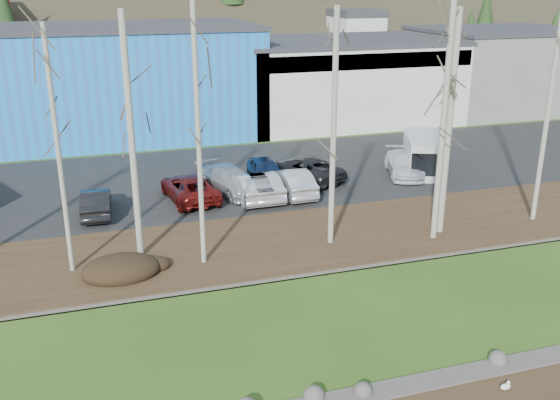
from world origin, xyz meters
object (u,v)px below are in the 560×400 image
object	(u,v)px
seagull	(506,386)
van_white	(424,155)
car_5	(261,185)
car_3	(229,180)
car_1	(96,202)
car_2	(190,188)
car_8	(249,186)
car_9	(292,182)
car_6	(305,169)
car_4	(266,172)
car_7	(404,164)

from	to	relation	value
seagull	van_white	bearing A→B (deg)	43.78
car_5	car_3	bearing A→B (deg)	-45.07
car_1	van_white	bearing A→B (deg)	-172.10
car_3	car_5	size ratio (longest dim) A/B	1.12
seagull	car_2	bearing A→B (deg)	84.61
car_8	car_9	bearing A→B (deg)	179.53
car_8	car_3	bearing A→B (deg)	-61.67
car_6	car_9	xyz separation A→B (m)	(-1.55, -2.23, 0.01)
car_4	car_1	bearing A→B (deg)	-161.96
van_white	car_5	bearing A→B (deg)	-147.87
car_4	car_6	size ratio (longest dim) A/B	0.88
car_1	car_8	distance (m)	8.04
car_8	car_1	bearing A→B (deg)	-0.47
car_2	van_white	size ratio (longest dim) A/B	0.91
car_3	car_9	distance (m)	3.55
car_7	car_5	bearing A→B (deg)	-153.21
car_3	car_1	bearing A→B (deg)	172.58
car_5	van_white	world-z (taller)	van_white
car_9	seagull	bearing A→B (deg)	90.70
seagull	car_3	bearing A→B (deg)	77.76
car_5	van_white	xyz separation A→B (m)	(10.95, 1.61, 0.38)
car_4	car_6	bearing A→B (deg)	10.35
car_3	car_6	distance (m)	4.87
car_3	car_4	size ratio (longest dim) A/B	1.09
seagull	car_8	xyz separation A→B (m)	(-2.85, 18.43, 0.71)
seagull	car_4	bearing A→B (deg)	71.06
seagull	car_7	distance (m)	21.16
car_1	car_8	bearing A→B (deg)	-176.79
car_2	van_white	world-z (taller)	van_white
car_4	car_6	world-z (taller)	car_4
car_3	car_6	bearing A→B (deg)	-9.04
seagull	car_9	size ratio (longest dim) A/B	0.09
car_9	van_white	world-z (taller)	van_white
car_6	car_9	size ratio (longest dim) A/B	1.16
car_7	car_9	size ratio (longest dim) A/B	1.06
car_3	car_5	xyz separation A→B (m)	(1.44, -1.43, 0.01)
car_5	car_2	bearing A→B (deg)	-12.95
car_5	car_6	size ratio (longest dim) A/B	0.86
car_5	car_7	xyz separation A→B (m)	(9.48, 1.42, -0.05)
seagull	car_9	distance (m)	18.45
car_1	car_4	bearing A→B (deg)	-164.77
car_6	van_white	world-z (taller)	van_white
car_8	car_4	bearing A→B (deg)	-127.44
car_1	car_5	size ratio (longest dim) A/B	0.92
car_5	car_8	size ratio (longest dim) A/B	1.00
seagull	car_4	xyz separation A→B (m)	(-1.31, 20.47, 0.76)
car_7	car_9	world-z (taller)	car_9
seagull	car_4	distance (m)	20.53
car_6	car_2	bearing A→B (deg)	-11.66
car_1	car_6	bearing A→B (deg)	-166.33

